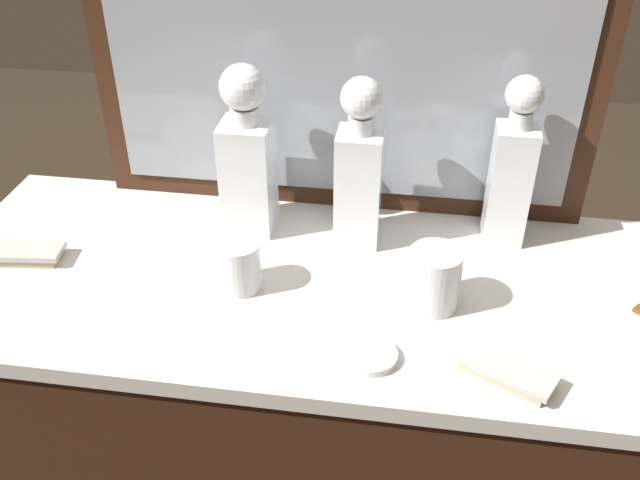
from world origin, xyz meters
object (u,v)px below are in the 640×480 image
(crystal_tumbler_center, at_px, (434,281))
(silver_brush_far_left, at_px, (506,371))
(crystal_tumbler_front, at_px, (239,267))
(porcelain_dish, at_px, (371,356))
(crystal_decanter_rear, at_px, (359,179))
(crystal_decanter_front, at_px, (510,178))
(silver_brush_far_right, at_px, (17,254))
(crystal_decanter_far_right, at_px, (248,166))

(crystal_tumbler_center, relative_size, silver_brush_far_left, 0.68)
(crystal_tumbler_front, bearing_deg, porcelain_dish, -31.32)
(crystal_decanter_rear, relative_size, crystal_decanter_front, 1.00)
(silver_brush_far_right, bearing_deg, crystal_decanter_front, 13.31)
(crystal_tumbler_center, height_order, porcelain_dish, crystal_tumbler_center)
(crystal_decanter_far_right, bearing_deg, silver_brush_far_right, -156.15)
(crystal_decanter_rear, xyz_separation_m, porcelain_dish, (0.05, -0.31, -0.12))
(crystal_decanter_front, bearing_deg, crystal_decanter_far_right, -176.13)
(crystal_decanter_far_right, bearing_deg, porcelain_dish, -51.79)
(crystal_tumbler_center, bearing_deg, silver_brush_far_left, -54.80)
(silver_brush_far_right, bearing_deg, crystal_decanter_rear, 14.89)
(crystal_decanter_rear, bearing_deg, silver_brush_far_left, -52.58)
(crystal_decanter_rear, bearing_deg, porcelain_dish, -80.10)
(crystal_decanter_front, relative_size, crystal_tumbler_front, 3.59)
(crystal_decanter_front, bearing_deg, silver_brush_far_left, -92.57)
(crystal_decanter_far_right, height_order, crystal_tumbler_center, crystal_decanter_far_right)
(crystal_decanter_rear, xyz_separation_m, crystal_decanter_far_right, (-0.20, 0.01, 0.00))
(crystal_decanter_front, bearing_deg, crystal_decanter_rear, -170.27)
(porcelain_dish, bearing_deg, silver_brush_far_right, 166.18)
(crystal_decanter_far_right, height_order, crystal_decanter_front, crystal_decanter_far_right)
(crystal_decanter_front, height_order, crystal_tumbler_front, crystal_decanter_front)
(crystal_decanter_front, height_order, silver_brush_far_left, crystal_decanter_front)
(crystal_decanter_rear, distance_m, crystal_decanter_front, 0.26)
(crystal_tumbler_center, bearing_deg, porcelain_dish, -120.83)
(crystal_decanter_rear, relative_size, porcelain_dish, 4.02)
(crystal_decanter_rear, distance_m, silver_brush_far_left, 0.42)
(crystal_decanter_front, xyz_separation_m, crystal_tumbler_center, (-0.12, -0.21, -0.08))
(crystal_tumbler_center, bearing_deg, crystal_decanter_far_right, 151.70)
(crystal_tumbler_front, bearing_deg, silver_brush_far_left, -19.54)
(crystal_decanter_rear, xyz_separation_m, crystal_tumbler_center, (0.14, -0.17, -0.08))
(crystal_decanter_far_right, height_order, silver_brush_far_left, crystal_decanter_far_right)
(crystal_decanter_rear, distance_m, porcelain_dish, 0.34)
(crystal_decanter_rear, bearing_deg, crystal_decanter_far_right, 176.16)
(crystal_decanter_front, height_order, silver_brush_far_right, crystal_decanter_front)
(silver_brush_far_left, xyz_separation_m, porcelain_dish, (-0.19, 0.01, -0.01))
(silver_brush_far_left, bearing_deg, crystal_decanter_front, 87.43)
(crystal_tumbler_front, bearing_deg, crystal_decanter_rear, 43.89)
(crystal_decanter_far_right, relative_size, crystal_tumbler_front, 3.65)
(silver_brush_far_left, bearing_deg, silver_brush_far_right, 168.68)
(silver_brush_far_right, relative_size, porcelain_dish, 2.13)
(crystal_decanter_far_right, relative_size, silver_brush_far_right, 1.92)
(silver_brush_far_right, bearing_deg, crystal_decanter_far_right, 23.85)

